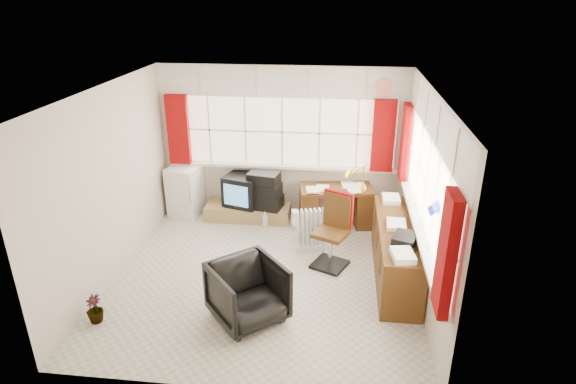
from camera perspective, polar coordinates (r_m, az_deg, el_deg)
name	(u,v)px	position (r m, az deg, el deg)	size (l,w,h in m)	color
ground	(265,276)	(6.60, -2.79, -9.93)	(4.00, 4.00, 0.00)	beige
room_walls	(262,172)	(5.92, -3.07, 2.36)	(4.00, 4.00, 4.00)	beige
window_back	(282,162)	(7.91, -0.70, 3.54)	(3.70, 0.12, 3.60)	#FDE7C8
window_right	(419,221)	(6.14, 15.27, -3.30)	(0.12, 3.70, 3.60)	#FDE7C8
curtains	(339,155)	(6.73, 6.06, 4.44)	(3.83, 3.83, 1.15)	#940908
overhead_cabinets	(346,97)	(6.57, 6.84, 11.15)	(3.98, 3.98, 0.48)	white
desk	(336,204)	(7.80, 5.68, -1.45)	(1.22, 0.73, 0.70)	#563414
desk_lamp	(364,172)	(7.49, 8.95, 2.39)	(0.18, 0.16, 0.46)	#FCB70A
task_chair	(335,227)	(6.66, 5.53, -4.15)	(0.59, 0.60, 1.05)	black
office_chair	(248,292)	(5.67, -4.79, -11.78)	(0.76, 0.78, 0.71)	black
radiator	(310,234)	(7.08, 2.68, -4.97)	(0.47, 0.29, 0.65)	white
credenza	(396,251)	(6.54, 12.66, -6.84)	(0.50, 2.00, 0.85)	#563414
file_tray	(405,239)	(5.97, 13.68, -5.45)	(0.26, 0.33, 0.11)	black
tv_bench	(248,212)	(8.10, -4.73, -2.33)	(1.40, 0.50, 0.25)	#AA8355
crt_tv	(244,190)	(7.98, -5.29, 0.24)	(0.69, 0.65, 0.51)	black
hifi_stack	(264,191)	(7.83, -2.86, 0.09)	(0.64, 0.48, 0.61)	black
mini_fridge	(186,191)	(8.32, -12.04, 0.16)	(0.59, 0.60, 0.84)	white
spray_bottle_a	(265,219)	(7.83, -2.73, -3.18)	(0.10, 0.10, 0.26)	silver
spray_bottle_b	(299,237)	(7.35, 1.27, -5.39)	(0.08, 0.08, 0.17)	#7EBCB1
flower_vase	(94,309)	(6.13, -21.96, -12.72)	(0.19, 0.19, 0.35)	black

